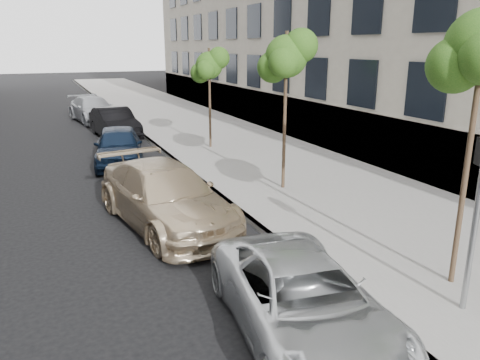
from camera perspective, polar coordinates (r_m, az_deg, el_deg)
sidewalk at (r=29.46m, az=-7.96°, el=7.62°), size 6.40×72.00×0.14m
curb at (r=28.80m, az=-13.99°, el=7.11°), size 0.15×72.00×0.14m
tree_mid at (r=13.84m, az=5.77°, el=14.72°), size 1.59×1.39×4.68m
tree_far at (r=19.79m, az=-3.71°, el=13.75°), size 1.51×1.31×4.15m
signal_pole at (r=8.15m, az=27.07°, el=-2.26°), size 0.29×0.25×2.99m
minivan at (r=7.38m, az=7.70°, el=-14.35°), size 2.60×4.66×1.23m
suv at (r=11.71m, az=-9.08°, el=-1.92°), size 2.93×5.49×1.51m
sedan_blue at (r=18.07m, az=-14.58°, el=4.04°), size 2.39×4.46×1.44m
sedan_black at (r=23.61m, az=-15.04°, el=6.74°), size 1.98×4.51×1.44m
sedan_rear at (r=29.02m, az=-17.45°, el=8.22°), size 2.75×5.24×1.45m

